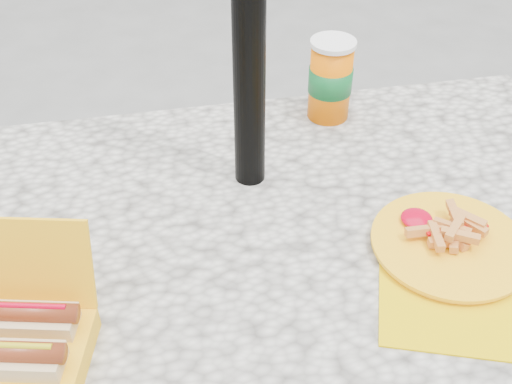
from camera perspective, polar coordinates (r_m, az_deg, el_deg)
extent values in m
cube|color=beige|center=(0.98, 1.20, -5.43)|extent=(1.20, 0.80, 0.05)
cylinder|color=black|center=(1.49, -21.05, -9.92)|extent=(0.07, 0.07, 0.70)
cylinder|color=black|center=(1.59, 16.62, -4.86)|extent=(0.07, 0.07, 0.70)
cube|color=#FFB313|center=(0.86, -21.08, -13.27)|extent=(0.22, 0.17, 0.03)
cube|color=#FFB313|center=(0.86, -20.62, -5.92)|extent=(0.20, 0.08, 0.12)
cube|color=#D5BA82|center=(0.87, -20.77, -10.95)|extent=(0.17, 0.08, 0.04)
cylinder|color=brown|center=(0.85, -21.14, -9.89)|extent=(0.17, 0.06, 0.03)
cylinder|color=#B2001A|center=(0.84, -21.33, -9.37)|extent=(0.14, 0.04, 0.01)
cube|color=#E2B800|center=(0.92, 16.55, -9.25)|extent=(0.23, 0.23, 0.00)
cylinder|color=#FFB313|center=(0.99, 16.80, -4.51)|extent=(0.22, 0.22, 0.01)
cylinder|color=#FFB313|center=(0.99, 16.85, -4.35)|extent=(0.23, 0.23, 0.01)
cube|color=#CF8940|center=(0.99, 17.20, -3.79)|extent=(0.03, 0.06, 0.01)
cube|color=#CF8940|center=(1.00, 18.32, -2.20)|extent=(0.05, 0.05, 0.01)
cube|color=#CF8940|center=(0.97, 16.63, -4.28)|extent=(0.06, 0.02, 0.01)
cube|color=#CF8940|center=(0.98, 17.30, -3.95)|extent=(0.04, 0.06, 0.01)
cube|color=#CF8940|center=(0.97, 14.70, -3.35)|extent=(0.06, 0.02, 0.01)
cube|color=#CF8940|center=(1.00, 17.24, -1.87)|extent=(0.02, 0.06, 0.01)
cube|color=#CF8940|center=(1.00, 16.90, -2.99)|extent=(0.06, 0.02, 0.01)
cube|color=#CF8940|center=(0.97, 17.69, -3.70)|extent=(0.05, 0.04, 0.01)
cube|color=#CF8940|center=(0.98, 17.01, -3.04)|extent=(0.05, 0.05, 0.01)
cube|color=#CF8940|center=(1.00, 16.94, -3.04)|extent=(0.05, 0.05, 0.01)
cube|color=#CF8940|center=(0.97, 17.26, -3.07)|extent=(0.05, 0.05, 0.01)
cube|color=#CF8940|center=(0.96, 15.71, -3.80)|extent=(0.02, 0.06, 0.01)
cube|color=#CF8940|center=(1.00, 18.50, -2.72)|extent=(0.04, 0.05, 0.01)
ellipsoid|color=#B2001A|center=(1.00, 14.09, -2.30)|extent=(0.05, 0.05, 0.01)
cube|color=#BF0609|center=(0.99, 17.44, -3.16)|extent=(0.10, 0.01, 0.00)
cylinder|color=#FE6E00|center=(1.21, 6.61, 9.72)|extent=(0.08, 0.08, 0.15)
cylinder|color=#0E5F28|center=(1.21, 6.63, 9.90)|extent=(0.08, 0.08, 0.05)
cylinder|color=white|center=(1.18, 6.90, 13.01)|extent=(0.08, 0.08, 0.01)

